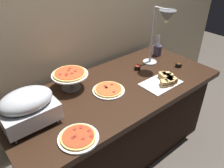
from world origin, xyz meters
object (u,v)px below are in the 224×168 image
(sandwich_platter, at_px, (165,80))
(sauce_cup_near, at_px, (179,65))
(pizza_plate_center, at_px, (78,137))
(chafing_dish, at_px, (28,106))
(heat_lamp, at_px, (164,23))
(utensil_holder, at_px, (158,50))
(sauce_cup_far, at_px, (138,67))
(pizza_plate_front, at_px, (109,90))
(pizza_plate_raised_stand, at_px, (70,75))

(sandwich_platter, relative_size, sauce_cup_near, 5.53)
(pizza_plate_center, xyz_separation_m, sauce_cup_near, (1.28, 0.19, 0.01))
(chafing_dish, bearing_deg, sandwich_platter, -11.74)
(chafing_dish, bearing_deg, heat_lamp, 0.43)
(utensil_holder, bearing_deg, sauce_cup_near, -97.33)
(pizza_plate_center, xyz_separation_m, sauce_cup_far, (0.93, 0.41, 0.01))
(sauce_cup_near, xyz_separation_m, utensil_holder, (0.04, 0.31, 0.04))
(heat_lamp, height_order, utensil_holder, heat_lamp)
(sandwich_platter, bearing_deg, sauce_cup_near, 18.07)
(chafing_dish, xyz_separation_m, sauce_cup_near, (1.45, -0.12, -0.13))
(heat_lamp, bearing_deg, pizza_plate_front, -177.49)
(chafing_dish, relative_size, pizza_plate_front, 1.34)
(sauce_cup_near, bearing_deg, sauce_cup_far, 148.62)
(pizza_plate_front, xyz_separation_m, pizza_plate_raised_stand, (-0.21, 0.24, 0.11))
(chafing_dish, xyz_separation_m, sauce_cup_far, (1.10, 0.10, -0.13))
(pizza_plate_center, relative_size, sauce_cup_far, 4.54)
(sauce_cup_far, bearing_deg, pizza_plate_front, -165.57)
(heat_lamp, relative_size, utensil_holder, 2.42)
(chafing_dish, height_order, sandwich_platter, chafing_dish)
(sandwich_platter, height_order, sauce_cup_near, sandwich_platter)
(pizza_plate_center, height_order, sauce_cup_far, sauce_cup_far)
(pizza_plate_raised_stand, xyz_separation_m, sandwich_platter, (0.68, -0.45, -0.10))
(sauce_cup_far, height_order, utensil_holder, utensil_holder)
(utensil_holder, bearing_deg, heat_lamp, -136.47)
(sauce_cup_near, bearing_deg, pizza_plate_center, -171.35)
(pizza_plate_raised_stand, xyz_separation_m, sauce_cup_near, (1.02, -0.34, -0.10))
(chafing_dish, height_order, utensil_holder, chafing_dish)
(chafing_dish, relative_size, heat_lamp, 0.63)
(heat_lamp, bearing_deg, sandwich_platter, -128.17)
(heat_lamp, xyz_separation_m, sauce_cup_near, (0.15, -0.13, -0.42))
(pizza_plate_raised_stand, xyz_separation_m, utensil_holder, (1.06, -0.03, -0.06))
(chafing_dish, relative_size, pizza_plate_center, 1.37)
(heat_lamp, distance_m, sauce_cup_far, 0.47)
(heat_lamp, xyz_separation_m, pizza_plate_center, (-1.13, -0.32, -0.43))
(pizza_plate_front, distance_m, sauce_cup_far, 0.47)
(pizza_plate_raised_stand, bearing_deg, pizza_plate_front, -48.17)
(pizza_plate_center, bearing_deg, pizza_plate_front, 31.83)
(pizza_plate_raised_stand, height_order, sauce_cup_far, pizza_plate_raised_stand)
(pizza_plate_raised_stand, xyz_separation_m, sauce_cup_far, (0.66, -0.12, -0.10))
(pizza_plate_front, height_order, pizza_plate_center, same)
(sauce_cup_near, bearing_deg, pizza_plate_raised_stand, 161.59)
(pizza_plate_raised_stand, relative_size, sauce_cup_far, 5.23)
(heat_lamp, height_order, sauce_cup_near, heat_lamp)
(chafing_dish, xyz_separation_m, utensil_holder, (1.49, 0.19, -0.09))
(chafing_dish, distance_m, sandwich_platter, 1.14)
(pizza_plate_raised_stand, height_order, utensil_holder, utensil_holder)
(utensil_holder, bearing_deg, sauce_cup_far, -166.36)
(sauce_cup_near, bearing_deg, pizza_plate_front, 172.88)
(pizza_plate_front, bearing_deg, pizza_plate_raised_stand, 131.83)
(heat_lamp, height_order, pizza_plate_center, heat_lamp)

